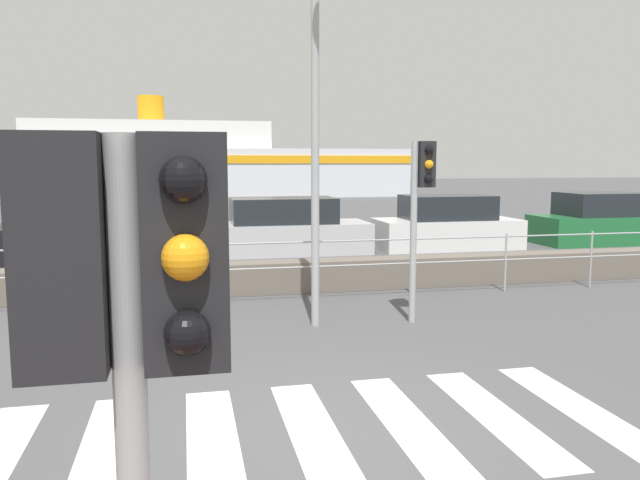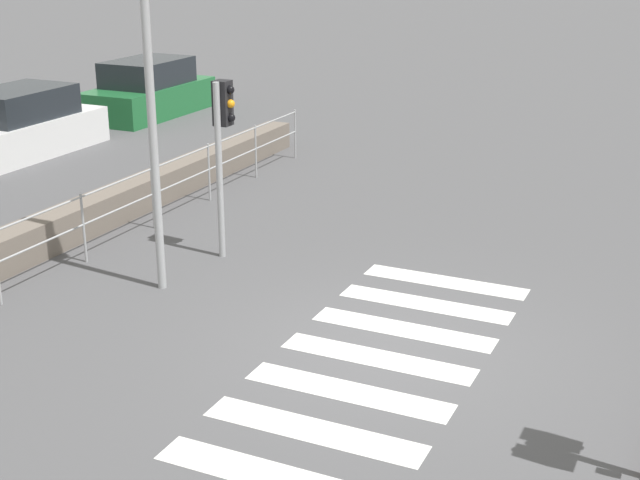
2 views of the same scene
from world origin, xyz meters
name	(u,v)px [view 2 (image 2 of 2)]	position (x,y,z in m)	size (l,w,h in m)	color
ground_plane	(385,350)	(0.00, 0.00, 0.00)	(160.00, 160.00, 0.00)	#4C4C4F
crosswalk	(378,358)	(-0.25, 0.00, 0.00)	(5.85, 2.40, 0.01)	silver
harbor_fence	(42,235)	(0.00, 5.29, 0.73)	(16.42, 0.04, 1.10)	#9EA0A3
traffic_light_far	(222,129)	(2.13, 3.50, 2.01)	(0.34, 0.32, 2.74)	#9EA0A3
streetlamp	(160,10)	(0.53, 3.40, 3.89)	(0.32, 1.28, 6.28)	#9EA0A3
parked_car_white	(20,126)	(5.92, 11.12, 0.64)	(4.01, 1.81, 1.50)	silver
parked_car_green	(149,91)	(10.90, 11.12, 0.65)	(4.02, 1.81, 1.52)	#1E6633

